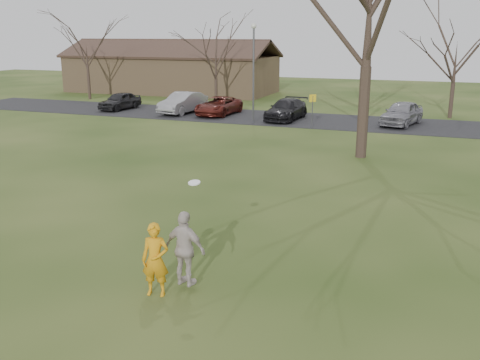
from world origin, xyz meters
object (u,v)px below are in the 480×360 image
car_4 (402,113)px  player_defender (155,260)px  car_2 (218,106)px  car_1 (183,103)px  building (171,72)px  car_0 (120,101)px  catching_play (185,249)px  car_3 (286,109)px  lamp_post (254,61)px  big_tree (370,2)px

car_4 → player_defender: bearing=-83.6°
car_2 → player_defender: bearing=-67.6°
car_1 → building: 15.32m
player_defender → building: (-19.74, 38.64, 1.09)m
car_0 → building: size_ratio=0.19×
car_1 → catching_play: catching_play is taller
car_3 → lamp_post: bearing=-124.5°
car_2 → car_4: 12.57m
car_1 → car_2: (2.73, 0.15, -0.12)m
car_0 → car_2: size_ratio=0.84×
car_3 → car_0: bearing=-177.9°
car_1 → lamp_post: size_ratio=0.73×
player_defender → big_tree: size_ratio=0.12×
player_defender → car_1: 28.16m
car_3 → building: size_ratio=0.23×
car_4 → lamp_post: lamp_post is taller
catching_play → lamp_post: 23.72m
catching_play → big_tree: big_tree is taller
car_1 → player_defender: bearing=-57.9°
catching_play → building: 43.24m
car_3 → car_1: bearing=-178.5°
building → big_tree: size_ratio=1.47×
car_1 → car_0: bearing=-173.6°
car_4 → building: bearing=164.5°
player_defender → big_tree: (2.26, 15.64, 6.16)m
car_3 → car_2: bearing=178.8°
lamp_post → car_1: bearing=159.3°
player_defender → lamp_post: size_ratio=0.27×
car_3 → car_4: 7.46m
car_0 → car_1: bearing=5.3°
building → lamp_post: lamp_post is taller
car_2 → building: building is taller
player_defender → catching_play: 0.71m
player_defender → lamp_post: lamp_post is taller
car_0 → car_1: (5.38, -0.06, 0.10)m
car_4 → lamp_post: (-9.08, -2.53, 3.18)m
catching_play → big_tree: size_ratio=0.17×
car_3 → catching_play: catching_play is taller
catching_play → car_3: bearing=100.6°
building → car_1: bearing=-59.4°
lamp_post → building: bearing=132.1°
car_3 → big_tree: size_ratio=0.33×
car_0 → lamp_post: lamp_post is taller
car_4 → catching_play: 25.37m
car_1 → car_4: bearing=7.6°
car_2 → car_4: (12.56, 0.02, 0.11)m
car_1 → building: bearing=127.6°
big_tree → building: bearing=133.7°
car_2 → car_3: size_ratio=0.99×
building → lamp_post: size_ratio=3.29×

